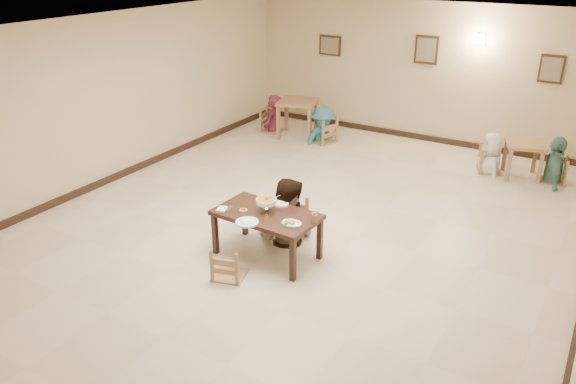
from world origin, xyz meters
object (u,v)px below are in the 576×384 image
Objects in this scene: curry_warmer at (266,201)px; bg_chair_rr at (556,159)px; bg_diner_b at (323,107)px; main_table at (267,218)px; bg_table_left at (298,107)px; drink_glass at (314,218)px; chair_far at (290,204)px; chair_near at (228,247)px; bg_chair_ll at (272,110)px; bg_chair_lr at (323,119)px; bg_diner_a at (272,95)px; main_diner at (286,179)px; bg_chair_rl at (492,150)px; bg_table_right at (524,150)px; bg_diner_c at (495,133)px; bg_diner_d at (560,137)px.

curry_warmer is 5.87m from bg_chair_rr.
bg_chair_rr is 0.57× the size of bg_diner_b.
bg_table_left is at bearing 118.21° from main_table.
bg_table_left is at bearing 122.28° from drink_glass.
chair_far is at bearing -44.84° from bg_chair_rr.
bg_table_left is at bearing -85.21° from chair_near.
chair_far is at bearing -155.06° from bg_chair_ll.
bg_chair_ll is 0.95× the size of bg_chair_lr.
bg_diner_a is at bearing 179.79° from bg_table_left.
bg_chair_rr is (4.76, 0.14, -0.08)m from bg_chair_lr.
bg_diner_b is at bearing -79.11° from main_diner.
bg_chair_lr is at bearing -5.61° from bg_table_left.
chair_far is 4.68m from bg_chair_rl.
curry_warmer reaches higher than bg_table_right.
bg_diner_b is 1.02× the size of bg_diner_c.
main_diner is at bearing -111.03° from chair_near.
bg_chair_lr is at bearing 116.47° from drink_glass.
bg_diner_a is 1.11× the size of bg_diner_c.
bg_table_right is 0.84× the size of bg_chair_ll.
bg_table_left is at bearing 100.31° from bg_diner_b.
chair_near is 5.82m from bg_diner_b.
chair_near is at bearing -50.87° from bg_diner_c.
curry_warmer is 5.77m from bg_chair_ll.
bg_diner_c is (1.95, 4.93, 0.19)m from main_table.
main_diner is 5.41m from bg_diner_d.
main_diner is 1.23× the size of bg_diner_c.
bg_chair_rl is at bearing -124.71° from main_diner.
chair_near is 5.53× the size of drink_glass.
drink_glass is at bearing -50.83° from chair_far.
bg_diner_a is at bearing 121.68° from curry_warmer.
main_table is 0.84× the size of bg_diner_a.
bg_chair_rl reaches higher than bg_table_right.
bg_diner_d is (4.76, 0.14, 0.34)m from bg_chair_lr.
bg_diner_c reaches higher than bg_table_left.
chair_near reaches higher than bg_table_left.
bg_diner_d is at bearing 0.72° from bg_table_left.
bg_diner_a is at bearing -65.43° from main_diner.
chair_near is 6.39m from bg_diner_a.
bg_diner_b is at bearing 180.00° from bg_chair_lr.
bg_chair_lr is at bearing 108.90° from curry_warmer.
bg_chair_rl is at bearing -0.19° from bg_table_left.
main_diner is 1.85× the size of bg_table_left.
bg_diner_a reaches higher than bg_chair_rr.
main_diner reaches higher than bg_table_right.
bg_chair_ll is at bearing -74.22° from bg_chair_lr.
chair_far is 1.00m from drink_glass.
bg_table_right is 4.21m from bg_diner_b.
bg_diner_b is at bearing -178.53° from bg_table_right.
bg_diner_b is at bearing 100.20° from chair_far.
drink_glass is (0.84, 0.79, 0.31)m from chair_near.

